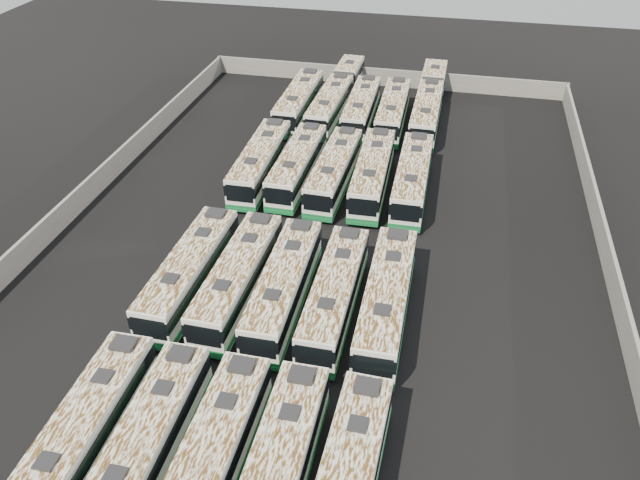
{
  "coord_description": "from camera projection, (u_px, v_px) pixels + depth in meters",
  "views": [
    {
      "loc": [
        9.08,
        -41.41,
        29.85
      ],
      "look_at": [
        0.15,
        -1.97,
        1.6
      ],
      "focal_mm": 35.0,
      "sensor_mm": 36.0,
      "label": 1
    }
  ],
  "objects": [
    {
      "name": "bus_midfront_right",
      "position": [
        335.0,
        295.0,
        43.41
      ],
      "size": [
        2.72,
        12.88,
        3.63
      ],
      "rotation": [
        0.0,
        0.0,
        -0.0
      ],
      "color": "silver",
      "rests_on": "ground"
    },
    {
      "name": "bus_midback_center",
      "position": [
        334.0,
        171.0,
        58.08
      ],
      "size": [
        3.07,
        13.06,
        3.66
      ],
      "rotation": [
        0.0,
        0.0,
        -0.03
      ],
      "color": "silver",
      "rests_on": "ground"
    },
    {
      "name": "bus_back_far_left",
      "position": [
        299.0,
        102.0,
        71.38
      ],
      "size": [
        2.86,
        13.4,
        3.78
      ],
      "rotation": [
        0.0,
        0.0,
        0.0
      ],
      "color": "silver",
      "rests_on": "ground"
    },
    {
      "name": "bus_front_far_left",
      "position": [
        83.0,
        435.0,
        33.71
      ],
      "size": [
        2.94,
        13.06,
        3.67
      ],
      "rotation": [
        0.0,
        0.0,
        0.01
      ],
      "color": "silver",
      "rests_on": "ground"
    },
    {
      "name": "bus_back_far_right",
      "position": [
        429.0,
        102.0,
        71.6
      ],
      "size": [
        2.83,
        20.49,
        3.72
      ],
      "rotation": [
        0.0,
        0.0,
        -0.0
      ],
      "color": "silver",
      "rests_on": "ground"
    },
    {
      "name": "bus_midback_left",
      "position": [
        297.0,
        166.0,
        58.98
      ],
      "size": [
        2.88,
        12.92,
        3.64
      ],
      "rotation": [
        0.0,
        0.0,
        -0.01
      ],
      "color": "silver",
      "rests_on": "ground"
    },
    {
      "name": "bus_front_left",
      "position": [
        145.0,
        448.0,
        33.08
      ],
      "size": [
        2.89,
        12.92,
        3.63
      ],
      "rotation": [
        0.0,
        0.0,
        0.01
      ],
      "color": "silver",
      "rests_on": "ground"
    },
    {
      "name": "bus_midback_far_left",
      "position": [
        260.0,
        162.0,
        59.43
      ],
      "size": [
        3.12,
        13.33,
        3.74
      ],
      "rotation": [
        0.0,
        0.0,
        0.02
      ],
      "color": "silver",
      "rests_on": "ground"
    },
    {
      "name": "bus_midfront_far_right",
      "position": [
        387.0,
        300.0,
        42.82
      ],
      "size": [
        2.95,
        13.48,
        3.79
      ],
      "rotation": [
        0.0,
        0.0,
        0.01
      ],
      "color": "silver",
      "rests_on": "ground"
    },
    {
      "name": "bus_back_center",
      "position": [
        361.0,
        109.0,
        70.02
      ],
      "size": [
        2.96,
        12.95,
        3.64
      ],
      "rotation": [
        0.0,
        0.0,
        0.02
      ],
      "color": "silver",
      "rests_on": "ground"
    },
    {
      "name": "bus_back_left",
      "position": [
        337.0,
        95.0,
        73.35
      ],
      "size": [
        3.24,
        20.15,
        3.64
      ],
      "rotation": [
        0.0,
        0.0,
        -0.03
      ],
      "color": "silver",
      "rests_on": "ground"
    },
    {
      "name": "bus_midfront_center",
      "position": [
        284.0,
        287.0,
        44.1
      ],
      "size": [
        2.97,
        13.14,
        3.69
      ],
      "rotation": [
        0.0,
        0.0,
        0.02
      ],
      "color": "silver",
      "rests_on": "ground"
    },
    {
      "name": "bus_midfront_far_left",
      "position": [
        190.0,
        272.0,
        45.46
      ],
      "size": [
        3.0,
        13.23,
        3.72
      ],
      "rotation": [
        0.0,
        0.0,
        -0.02
      ],
      "color": "silver",
      "rests_on": "ground"
    },
    {
      "name": "ground",
      "position": [
        323.0,
        242.0,
        51.85
      ],
      "size": [
        140.0,
        140.0,
        0.0
      ],
      "primitive_type": "plane",
      "color": "black",
      "rests_on": "ground"
    },
    {
      "name": "bus_back_right",
      "position": [
        393.0,
        111.0,
        69.49
      ],
      "size": [
        2.95,
        12.95,
        3.64
      ],
      "rotation": [
        0.0,
        0.0,
        0.02
      ],
      "color": "silver",
      "rests_on": "ground"
    },
    {
      "name": "bus_front_center",
      "position": [
        210.0,
        464.0,
        32.22
      ],
      "size": [
        2.77,
        13.12,
        3.7
      ],
      "rotation": [
        0.0,
        0.0,
        0.0
      ],
      "color": "silver",
      "rests_on": "ground"
    },
    {
      "name": "bus_midback_far_right",
      "position": [
        412.0,
        178.0,
        56.87
      ],
      "size": [
        2.9,
        13.18,
        3.71
      ],
      "rotation": [
        0.0,
        0.0,
        0.01
      ],
      "color": "silver",
      "rests_on": "ground"
    },
    {
      "name": "perimeter_wall",
      "position": [
        323.0,
        231.0,
        51.22
      ],
      "size": [
        45.2,
        73.2,
        2.2
      ],
      "color": "slate",
      "rests_on": "ground"
    },
    {
      "name": "bus_midfront_left",
      "position": [
        238.0,
        278.0,
        44.89
      ],
      "size": [
        2.98,
        13.16,
        3.7
      ],
      "rotation": [
        0.0,
        0.0,
        -0.02
      ],
      "color": "silver",
      "rests_on": "ground"
    },
    {
      "name": "bus_front_right",
      "position": [
        276.0,
        478.0,
        31.56
      ],
      "size": [
        2.86,
        13.2,
        3.72
      ],
      "rotation": [
        0.0,
        0.0,
        0.01
      ],
      "color": "silver",
      "rests_on": "ground"
    },
    {
      "name": "bus_midback_right",
      "position": [
        372.0,
        173.0,
        57.61
      ],
      "size": [
        3.13,
        13.28,
        3.73
      ],
      "rotation": [
        0.0,
        0.0,
        0.03
      ],
      "color": "silver",
      "rests_on": "ground"
    }
  ]
}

